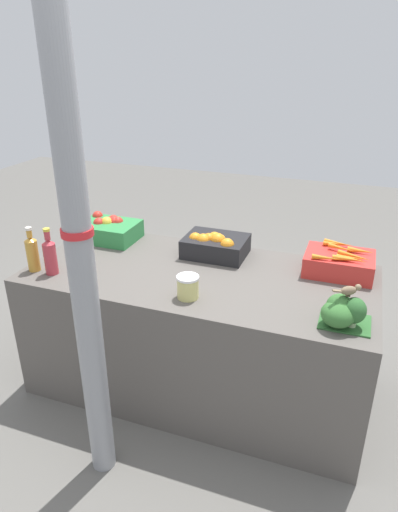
{
  "coord_description": "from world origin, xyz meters",
  "views": [
    {
      "loc": [
        0.75,
        -2.07,
        1.84
      ],
      "look_at": [
        0.0,
        0.0,
        0.84
      ],
      "focal_mm": 32.0,
      "sensor_mm": 36.0,
      "label": 1
    }
  ],
  "objects_px": {
    "apple_crate": "(109,229)",
    "pickle_jar": "(188,287)",
    "support_pole": "(80,258)",
    "orange_crate": "(215,245)",
    "juice_bottle_amber": "(32,253)",
    "carrot_crate": "(339,263)",
    "broccoli_pile": "(342,312)",
    "sparrow_bird": "(350,290)",
    "juice_bottle_ruby": "(50,255)"
  },
  "relations": [
    {
      "from": "broccoli_pile",
      "to": "juice_bottle_ruby",
      "type": "distance_m",
      "value": 1.5
    },
    {
      "from": "apple_crate",
      "to": "juice_bottle_amber",
      "type": "relative_size",
      "value": 1.43
    },
    {
      "from": "support_pole",
      "to": "orange_crate",
      "type": "distance_m",
      "value": 1.03
    },
    {
      "from": "carrot_crate",
      "to": "juice_bottle_ruby",
      "type": "distance_m",
      "value": 1.54
    },
    {
      "from": "apple_crate",
      "to": "pickle_jar",
      "type": "height_order",
      "value": "apple_crate"
    },
    {
      "from": "apple_crate",
      "to": "orange_crate",
      "type": "xyz_separation_m",
      "value": [
        0.71,
        -0.02,
        0.0
      ]
    },
    {
      "from": "carrot_crate",
      "to": "juice_bottle_ruby",
      "type": "xyz_separation_m",
      "value": [
        -1.44,
        -0.53,
        0.04
      ]
    },
    {
      "from": "support_pole",
      "to": "apple_crate",
      "type": "bearing_deg",
      "value": 115.58
    },
    {
      "from": "support_pole",
      "to": "apple_crate",
      "type": "xyz_separation_m",
      "value": [
        -0.47,
        0.98,
        -0.29
      ]
    },
    {
      "from": "carrot_crate",
      "to": "juice_bottle_amber",
      "type": "bearing_deg",
      "value": -161.25
    },
    {
      "from": "apple_crate",
      "to": "sparrow_bird",
      "type": "relative_size",
      "value": 2.91
    },
    {
      "from": "support_pole",
      "to": "juice_bottle_amber",
      "type": "xyz_separation_m",
      "value": [
        -0.62,
        0.44,
        -0.26
      ]
    },
    {
      "from": "support_pole",
      "to": "carrot_crate",
      "type": "distance_m",
      "value": 1.38
    },
    {
      "from": "carrot_crate",
      "to": "broccoli_pile",
      "type": "bearing_deg",
      "value": -84.53
    },
    {
      "from": "orange_crate",
      "to": "sparrow_bird",
      "type": "bearing_deg",
      "value": -33.74
    },
    {
      "from": "apple_crate",
      "to": "pickle_jar",
      "type": "relative_size",
      "value": 3.11
    },
    {
      "from": "support_pole",
      "to": "broccoli_pile",
      "type": "height_order",
      "value": "support_pole"
    },
    {
      "from": "juice_bottle_ruby",
      "to": "sparrow_bird",
      "type": "xyz_separation_m",
      "value": [
        1.51,
        0.01,
        0.07
      ]
    },
    {
      "from": "carrot_crate",
      "to": "apple_crate",
      "type": "bearing_deg",
      "value": 179.67
    },
    {
      "from": "juice_bottle_amber",
      "to": "broccoli_pile",
      "type": "bearing_deg",
      "value": -0.17
    },
    {
      "from": "orange_crate",
      "to": "sparrow_bird",
      "type": "relative_size",
      "value": 2.91
    },
    {
      "from": "support_pole",
      "to": "juice_bottle_ruby",
      "type": "xyz_separation_m",
      "value": [
        -0.51,
        0.44,
        -0.25
      ]
    },
    {
      "from": "carrot_crate",
      "to": "pickle_jar",
      "type": "height_order",
      "value": "carrot_crate"
    },
    {
      "from": "apple_crate",
      "to": "juice_bottle_ruby",
      "type": "xyz_separation_m",
      "value": [
        -0.04,
        -0.54,
        0.04
      ]
    },
    {
      "from": "support_pole",
      "to": "apple_crate",
      "type": "height_order",
      "value": "support_pole"
    },
    {
      "from": "carrot_crate",
      "to": "sparrow_bird",
      "type": "relative_size",
      "value": 2.91
    },
    {
      "from": "support_pole",
      "to": "pickle_jar",
      "type": "relative_size",
      "value": 19.25
    },
    {
      "from": "pickle_jar",
      "to": "juice_bottle_amber",
      "type": "bearing_deg",
      "value": -179.67
    },
    {
      "from": "broccoli_pile",
      "to": "juice_bottle_amber",
      "type": "bearing_deg",
      "value": 179.83
    },
    {
      "from": "orange_crate",
      "to": "carrot_crate",
      "type": "height_order",
      "value": "orange_crate"
    },
    {
      "from": "support_pole",
      "to": "pickle_jar",
      "type": "height_order",
      "value": "support_pole"
    },
    {
      "from": "juice_bottle_ruby",
      "to": "juice_bottle_amber",
      "type": "bearing_deg",
      "value": 180.0
    },
    {
      "from": "juice_bottle_amber",
      "to": "orange_crate",
      "type": "bearing_deg",
      "value": 31.21
    },
    {
      "from": "juice_bottle_ruby",
      "to": "sparrow_bird",
      "type": "bearing_deg",
      "value": 0.44
    },
    {
      "from": "broccoli_pile",
      "to": "sparrow_bird",
      "type": "height_order",
      "value": "sparrow_bird"
    },
    {
      "from": "apple_crate",
      "to": "juice_bottle_amber",
      "type": "height_order",
      "value": "juice_bottle_amber"
    },
    {
      "from": "support_pole",
      "to": "juice_bottle_amber",
      "type": "distance_m",
      "value": 0.8
    },
    {
      "from": "apple_crate",
      "to": "sparrow_bird",
      "type": "height_order",
      "value": "sparrow_bird"
    },
    {
      "from": "support_pole",
      "to": "orange_crate",
      "type": "relative_size",
      "value": 6.18
    },
    {
      "from": "juice_bottle_amber",
      "to": "juice_bottle_ruby",
      "type": "xyz_separation_m",
      "value": [
        0.11,
        0.0,
        0.0
      ]
    },
    {
      "from": "orange_crate",
      "to": "carrot_crate",
      "type": "relative_size",
      "value": 1.0
    },
    {
      "from": "orange_crate",
      "to": "pickle_jar",
      "type": "relative_size",
      "value": 3.11
    },
    {
      "from": "apple_crate",
      "to": "pickle_jar",
      "type": "xyz_separation_m",
      "value": [
        0.74,
        -0.53,
        -0.01
      ]
    },
    {
      "from": "orange_crate",
      "to": "juice_bottle_amber",
      "type": "xyz_separation_m",
      "value": [
        -0.86,
        -0.52,
        0.04
      ]
    },
    {
      "from": "orange_crate",
      "to": "juice_bottle_amber",
      "type": "height_order",
      "value": "juice_bottle_amber"
    },
    {
      "from": "juice_bottle_ruby",
      "to": "apple_crate",
      "type": "bearing_deg",
      "value": 85.78
    },
    {
      "from": "orange_crate",
      "to": "juice_bottle_amber",
      "type": "relative_size",
      "value": 1.43
    },
    {
      "from": "apple_crate",
      "to": "juice_bottle_amber",
      "type": "distance_m",
      "value": 0.56
    },
    {
      "from": "orange_crate",
      "to": "pickle_jar",
      "type": "xyz_separation_m",
      "value": [
        0.03,
        -0.52,
        -0.01
      ]
    },
    {
      "from": "broccoli_pile",
      "to": "juice_bottle_ruby",
      "type": "height_order",
      "value": "juice_bottle_ruby"
    }
  ]
}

